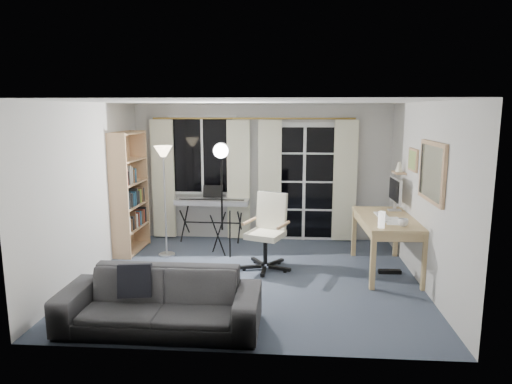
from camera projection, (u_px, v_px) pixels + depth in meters
floor at (253, 278)px, 6.33m from camera, size 4.50×4.00×0.02m
window at (203, 155)px, 8.08m from camera, size 1.20×0.08×1.40m
french_door at (304, 183)px, 8.03m from camera, size 1.32×0.09×2.11m
curtains at (253, 179)px, 7.99m from camera, size 3.60×0.07×2.13m
bookshelf at (127, 196)px, 7.37m from camera, size 0.35×0.92×1.96m
torchiere_lamp at (164, 168)px, 7.05m from camera, size 0.36×0.36×1.75m
keyboard_piano at (212, 203)px, 7.93m from camera, size 1.29×0.64×0.93m
studio_light at (221, 164)px, 7.01m from camera, size 0.35×0.37×1.84m
office_chair at (269, 224)px, 6.67m from camera, size 0.77×0.78×1.11m
desk at (387, 224)px, 6.47m from camera, size 0.79×1.51×0.80m
monitor at (395, 191)px, 6.83m from camera, size 0.20×0.57×0.50m
desk_clutter at (385, 233)px, 6.25m from camera, size 0.45×0.91×1.01m
mug at (403, 222)px, 5.94m from camera, size 0.13×0.11×0.13m
wall_mirror at (432, 172)px, 5.55m from camera, size 0.04×0.94×0.74m
framed_print at (413, 160)px, 6.43m from camera, size 0.03×0.42×0.32m
wall_shelf at (399, 169)px, 6.96m from camera, size 0.16×0.30×0.18m
sofa at (160, 291)px, 4.80m from camera, size 2.10×0.63×0.82m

